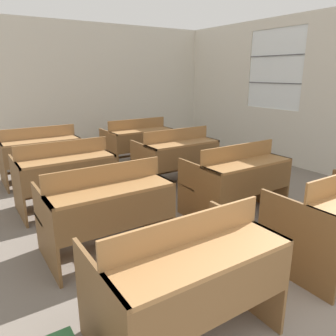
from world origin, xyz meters
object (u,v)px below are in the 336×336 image
at_px(bench_third_left, 65,174).
at_px(bench_back_left, 40,153).
at_px(bench_second_left, 106,208).
at_px(bench_second_right, 236,179).
at_px(bench_back_right, 137,142).
at_px(bench_third_right, 176,156).
at_px(bench_front_left, 186,277).

relative_size(bench_third_left, bench_back_left, 1.00).
xyz_separation_m(bench_second_left, bench_second_right, (1.71, -0.03, 0.00)).
bearing_deg(bench_back_right, bench_third_right, -90.49).
height_order(bench_second_left, bench_third_right, same).
distance_m(bench_second_left, bench_back_left, 2.66).
bearing_deg(bench_back_right, bench_front_left, -113.80).
height_order(bench_second_left, bench_third_left, same).
relative_size(bench_second_right, bench_back_right, 1.00).
height_order(bench_third_left, bench_back_right, same).
distance_m(bench_second_right, bench_third_right, 1.34).
bearing_deg(bench_front_left, bench_third_right, 56.68).
height_order(bench_second_right, bench_back_left, same).
height_order(bench_front_left, bench_second_right, same).
bearing_deg(bench_front_left, bench_second_right, 37.09).
distance_m(bench_front_left, bench_back_left, 3.99).
bearing_deg(bench_third_left, bench_third_right, -0.44).
height_order(bench_second_right, bench_third_left, same).
xyz_separation_m(bench_third_right, bench_back_left, (-1.75, 1.35, 0.00)).
xyz_separation_m(bench_second_right, bench_back_right, (0.02, 2.66, 0.00)).
bearing_deg(bench_second_left, bench_third_right, 37.22).
distance_m(bench_third_left, bench_back_left, 1.34).
distance_m(bench_front_left, bench_back_right, 4.33).
distance_m(bench_third_left, bench_back_right, 2.19).
bearing_deg(bench_second_right, bench_third_right, 89.49).
bearing_deg(bench_second_right, bench_second_left, 179.12).
distance_m(bench_front_left, bench_third_left, 2.65).
xyz_separation_m(bench_third_left, bench_back_right, (1.75, 1.31, 0.00)).
relative_size(bench_third_left, bench_back_right, 1.00).
xyz_separation_m(bench_second_left, bench_back_left, (-0.02, 2.66, 0.00)).
distance_m(bench_second_right, bench_third_left, 2.19).
xyz_separation_m(bench_front_left, bench_back_right, (1.75, 3.96, 0.00)).
bearing_deg(bench_third_right, bench_back_left, 142.28).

